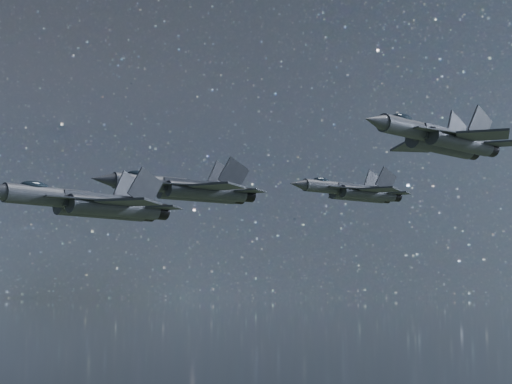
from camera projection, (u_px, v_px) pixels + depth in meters
jet_lead at (94, 204)px, 72.72m from camera, size 19.67×13.87×4.98m
jet_left at (190, 189)px, 86.73m from camera, size 19.98×13.95×5.03m
jet_right at (441, 139)px, 62.83m from camera, size 16.07×11.40×4.08m
jet_slot at (355, 191)px, 85.56m from camera, size 15.16×10.62×3.82m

